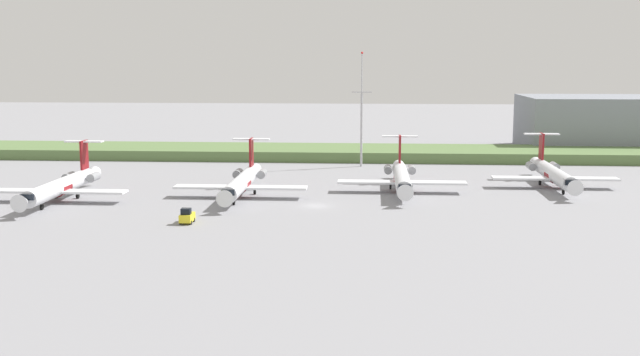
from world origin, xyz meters
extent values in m
plane|color=gray|center=(0.00, 30.00, 0.00)|extent=(500.00, 500.00, 0.00)
cube|color=#597542|center=(0.00, 60.43, 1.20)|extent=(320.00, 20.00, 2.41)
cylinder|color=silver|center=(-42.88, 1.32, 2.45)|extent=(2.70, 24.00, 2.70)
cone|color=silver|center=(-42.88, -12.18, 2.45)|extent=(2.70, 3.00, 2.70)
cone|color=silver|center=(-42.88, 15.32, 2.45)|extent=(2.30, 4.00, 2.29)
cube|color=black|center=(-42.88, -10.28, 2.92)|extent=(2.03, 1.80, 0.90)
cylinder|color=maroon|center=(-42.88, 1.32, 2.30)|extent=(2.76, 3.60, 2.76)
cube|color=silver|center=(-48.78, 0.32, 1.84)|extent=(11.00, 3.20, 0.36)
cube|color=silver|center=(-36.97, 0.32, 1.84)|extent=(11.00, 3.20, 0.36)
cube|color=maroon|center=(-42.88, 12.32, 6.40)|extent=(0.36, 3.20, 5.20)
cube|color=silver|center=(-42.88, 12.62, 8.80)|extent=(6.80, 1.80, 0.24)
cylinder|color=gray|center=(-45.13, 10.52, 2.65)|extent=(1.50, 3.40, 1.50)
cylinder|color=gray|center=(-40.63, 10.52, 2.65)|extent=(1.50, 3.40, 1.50)
cylinder|color=gray|center=(-42.88, -6.12, 1.00)|extent=(0.20, 0.20, 0.65)
cylinder|color=black|center=(-42.88, -6.12, 0.45)|extent=(0.30, 0.90, 0.90)
cylinder|color=black|center=(-44.78, 3.72, 0.45)|extent=(0.35, 0.90, 0.90)
cylinder|color=black|center=(-40.98, 3.72, 0.45)|extent=(0.35, 0.90, 0.90)
cylinder|color=silver|center=(-13.37, 7.30, 2.45)|extent=(2.70, 24.00, 2.70)
cone|color=silver|center=(-13.37, -6.20, 2.45)|extent=(2.70, 3.00, 2.70)
cone|color=silver|center=(-13.37, 21.30, 2.45)|extent=(2.30, 4.00, 2.29)
cube|color=black|center=(-13.37, -4.30, 2.92)|extent=(2.02, 1.80, 0.90)
cylinder|color=maroon|center=(-13.37, 7.30, 2.30)|extent=(2.76, 3.60, 2.76)
cube|color=silver|center=(-19.27, 6.30, 1.84)|extent=(11.00, 3.20, 0.36)
cube|color=silver|center=(-7.46, 6.30, 1.84)|extent=(11.00, 3.20, 0.36)
cube|color=maroon|center=(-13.37, 18.30, 6.40)|extent=(0.36, 3.20, 5.20)
cube|color=silver|center=(-13.37, 18.60, 8.80)|extent=(6.80, 1.80, 0.24)
cylinder|color=gray|center=(-15.62, 16.50, 2.65)|extent=(1.50, 3.40, 1.50)
cylinder|color=gray|center=(-11.12, 16.50, 2.65)|extent=(1.50, 3.40, 1.50)
cylinder|color=gray|center=(-13.37, -0.14, 1.00)|extent=(0.20, 0.20, 0.65)
cylinder|color=black|center=(-13.37, -0.14, 0.45)|extent=(0.30, 0.90, 0.90)
cylinder|color=black|center=(-15.27, 9.70, 0.45)|extent=(0.35, 0.90, 0.90)
cylinder|color=black|center=(-11.47, 9.70, 0.45)|extent=(0.35, 0.90, 0.90)
cylinder|color=silver|center=(14.35, 14.33, 2.45)|extent=(2.70, 24.00, 2.70)
cone|color=silver|center=(14.35, 0.83, 2.45)|extent=(2.70, 3.00, 2.70)
cone|color=silver|center=(14.35, 28.33, 2.45)|extent=(2.29, 4.00, 2.29)
cube|color=black|center=(14.35, 2.73, 2.92)|extent=(2.03, 1.80, 0.90)
cylinder|color=maroon|center=(14.35, 14.33, 2.30)|extent=(2.76, 3.60, 2.76)
cube|color=silver|center=(8.44, 13.33, 1.84)|extent=(11.00, 3.20, 0.36)
cube|color=silver|center=(20.25, 13.33, 1.84)|extent=(11.00, 3.20, 0.36)
cube|color=maroon|center=(14.35, 25.33, 6.40)|extent=(0.36, 3.20, 5.20)
cube|color=silver|center=(14.35, 25.63, 8.80)|extent=(6.80, 1.80, 0.24)
cylinder|color=gray|center=(12.10, 23.53, 2.65)|extent=(1.50, 3.40, 1.50)
cylinder|color=gray|center=(16.60, 23.53, 2.65)|extent=(1.50, 3.40, 1.50)
cylinder|color=gray|center=(14.35, 6.89, 1.00)|extent=(0.20, 0.20, 0.65)
cylinder|color=black|center=(14.35, 6.89, 0.45)|extent=(0.30, 0.90, 0.90)
cylinder|color=black|center=(12.45, 16.73, 0.45)|extent=(0.35, 0.90, 0.90)
cylinder|color=black|center=(16.25, 16.73, 0.45)|extent=(0.35, 0.90, 0.90)
cylinder|color=silver|center=(42.58, 20.74, 2.45)|extent=(2.70, 24.00, 2.70)
cone|color=silver|center=(42.58, 7.24, 2.45)|extent=(2.70, 3.00, 2.70)
cone|color=silver|center=(42.58, 34.74, 2.45)|extent=(2.30, 4.00, 2.29)
cube|color=black|center=(42.58, 9.14, 2.92)|extent=(2.03, 1.80, 0.90)
cylinder|color=maroon|center=(42.58, 20.74, 2.30)|extent=(2.76, 3.60, 2.76)
cube|color=silver|center=(36.67, 19.74, 1.84)|extent=(11.00, 3.20, 0.36)
cube|color=silver|center=(48.48, 19.74, 1.84)|extent=(11.00, 3.20, 0.36)
cube|color=maroon|center=(42.58, 31.74, 6.40)|extent=(0.36, 3.20, 5.20)
cube|color=silver|center=(42.58, 32.04, 8.80)|extent=(6.80, 1.80, 0.24)
cylinder|color=gray|center=(40.33, 29.94, 2.65)|extent=(1.50, 3.40, 1.50)
cylinder|color=gray|center=(44.83, 29.94, 2.65)|extent=(1.50, 3.40, 1.50)
cylinder|color=gray|center=(42.58, 13.30, 1.00)|extent=(0.20, 0.20, 0.65)
cylinder|color=black|center=(42.58, 13.30, 0.45)|extent=(0.30, 0.90, 0.90)
cylinder|color=black|center=(40.68, 23.14, 0.45)|extent=(0.35, 0.90, 0.90)
cylinder|color=black|center=(44.48, 23.14, 0.45)|extent=(0.35, 0.90, 0.90)
cylinder|color=#B2B2B7|center=(6.68, 45.68, 7.98)|extent=(0.50, 0.50, 15.96)
cylinder|color=#B2B2B7|center=(6.68, 45.68, 20.26)|extent=(0.28, 0.28, 8.59)
cube|color=#B2B2B7|center=(6.68, 45.68, 16.36)|extent=(4.40, 0.20, 0.20)
sphere|color=red|center=(6.68, 45.68, 24.81)|extent=(0.50, 0.50, 0.50)
cube|color=yellow|center=(-17.66, -14.04, 0.85)|extent=(1.70, 3.20, 1.10)
cube|color=black|center=(-17.66, -14.60, 1.85)|extent=(1.36, 1.10, 0.90)
cylinder|color=black|center=(-18.41, -15.00, 0.30)|extent=(0.22, 0.60, 0.60)
cylinder|color=black|center=(-16.91, -15.00, 0.30)|extent=(0.22, 0.60, 0.60)
cylinder|color=black|center=(-18.41, -13.08, 0.30)|extent=(0.22, 0.60, 0.60)
cylinder|color=black|center=(-16.91, -13.08, 0.30)|extent=(0.22, 0.60, 0.60)
camera|label=1|loc=(8.84, -118.89, 23.56)|focal=42.17mm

